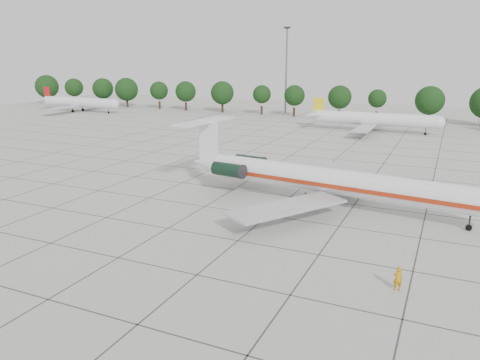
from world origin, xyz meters
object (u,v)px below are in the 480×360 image
at_px(main_airliner, 318,179).
at_px(bg_airliner_a, 79,102).
at_px(ground_crew, 398,278).
at_px(floodlight_mast, 286,65).
at_px(bg_airliner_c, 374,119).

relative_size(main_airliner, bg_airliner_a, 1.36).
height_order(ground_crew, bg_airliner_a, bg_airliner_a).
distance_m(ground_crew, floodlight_mast, 114.03).
distance_m(bg_airliner_c, floodlight_mast, 42.55).
height_order(main_airliner, floodlight_mast, floodlight_mast).
xyz_separation_m(ground_crew, bg_airliner_a, (-105.01, 79.32, 1.92)).
distance_m(main_airliner, bg_airliner_a, 111.95).
xyz_separation_m(main_airliner, ground_crew, (11.24, -18.16, -2.19)).
distance_m(main_airliner, floodlight_mast, 92.83).
xyz_separation_m(main_airliner, bg_airliner_a, (-93.76, 61.16, -0.27)).
bearing_deg(main_airliner, bg_airliner_c, 99.94).
bearing_deg(ground_crew, main_airliner, -80.04).
xyz_separation_m(bg_airliner_a, bg_airliner_c, (90.84, -2.32, 0.00)).
bearing_deg(bg_airliner_a, bg_airliner_c, -1.46).
height_order(main_airliner, bg_airliner_c, main_airliner).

